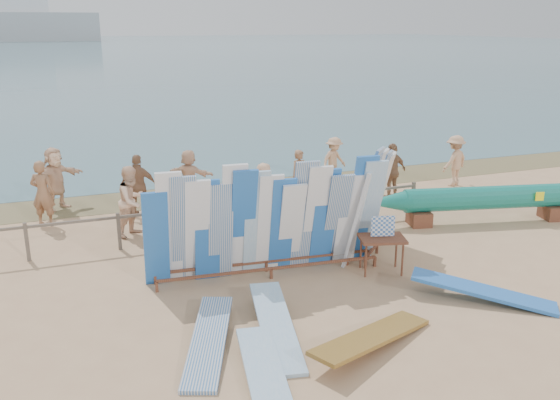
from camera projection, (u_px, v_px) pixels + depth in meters
name	position (u px, v px, depth m)	size (l,w,h in m)	color
ground	(238.00, 288.00, 11.97)	(160.00, 160.00, 0.00)	tan
ocean	(68.00, 48.00, 126.87)	(320.00, 240.00, 0.02)	#406673
wet_sand_strip	(172.00, 195.00, 18.44)	(40.00, 2.60, 0.01)	olive
distant_ship	(16.00, 22.00, 168.02)	(45.00, 8.00, 14.00)	#999EA3
fence	(202.00, 215.00, 14.48)	(12.08, 0.08, 0.90)	#685C4E
main_surfboard_rack	(269.00, 224.00, 12.26)	(5.07, 1.11, 2.53)	brown
side_surfboard_rack	(370.00, 205.00, 13.50)	(1.99, 2.01, 2.59)	brown
outrigger_canoe	(488.00, 199.00, 15.77)	(6.93, 2.07, 0.99)	brown
vendor_table	(381.00, 254.00, 12.62)	(1.10, 0.90, 1.26)	brown
flat_board_a	(276.00, 334.00, 10.18)	(0.56, 2.70, 0.07)	#86B3D6
flat_board_c	(372.00, 347.00, 9.78)	(0.56, 2.70, 0.07)	olive
flat_board_e	(209.00, 346.00, 9.80)	(0.56, 2.70, 0.07)	silver
flat_board_d	(482.00, 301.00, 11.39)	(0.56, 2.70, 0.07)	blue
flat_board_b	(266.00, 385.00, 8.75)	(0.56, 2.70, 0.07)	#86B3D6
beach_chair_left	(234.00, 215.00, 15.57)	(0.66, 0.68, 0.95)	red
beach_chair_right	(235.00, 216.00, 15.67)	(0.54, 0.55, 0.80)	red
stroller	(265.00, 207.00, 15.73)	(0.64, 0.87, 1.13)	red
beachgoer_11	(56.00, 179.00, 16.77)	(1.68, 0.54, 1.81)	beige
beachgoer_2	(132.00, 201.00, 14.72)	(0.87, 0.42, 1.78)	beige
beachgoer_6	(264.00, 191.00, 16.03)	(0.75, 0.36, 1.54)	tan
beachgoer_1	(43.00, 193.00, 15.43)	(0.64, 0.35, 1.75)	#8C6042
beachgoer_9	(334.00, 160.00, 19.62)	(0.99, 0.41, 1.54)	tan
beachgoer_extra_0	(455.00, 161.00, 19.27)	(1.07, 0.44, 1.66)	tan
beachgoer_4	(139.00, 186.00, 16.17)	(1.02, 0.44, 1.73)	#8C6042
beachgoer_10	(392.00, 172.00, 17.76)	(1.01, 0.43, 1.72)	#8C6042
beachgoer_7	(300.00, 176.00, 17.60)	(0.57, 0.31, 1.56)	#8C6042
beachgoer_5	(189.00, 176.00, 17.59)	(1.45, 0.47, 1.57)	beige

